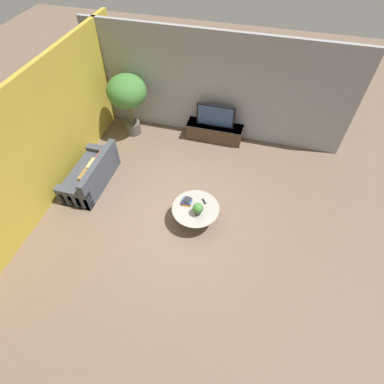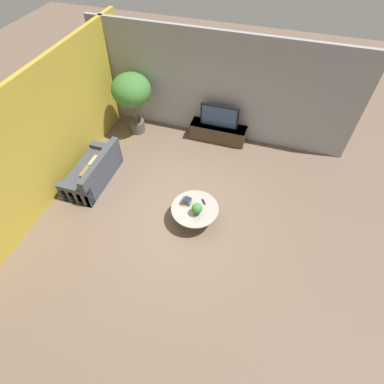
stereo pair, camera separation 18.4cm
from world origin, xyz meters
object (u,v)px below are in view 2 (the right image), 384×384
at_px(media_console, 218,132).
at_px(television, 219,116).
at_px(coffee_table, 195,212).
at_px(potted_plant_tabletop, 197,209).
at_px(couch_by_wall, 94,172).
at_px(potted_palm_tall, 132,92).

bearing_deg(media_console, television, -90.00).
bearing_deg(television, coffee_table, -85.81).
bearing_deg(television, potted_plant_tabletop, -84.46).
bearing_deg(potted_plant_tabletop, couch_by_wall, 168.82).
bearing_deg(potted_palm_tall, couch_by_wall, -95.12).
bearing_deg(couch_by_wall, television, 134.25).
distance_m(television, couch_by_wall, 3.77).
height_order(television, coffee_table, television).
xyz_separation_m(television, coffee_table, (0.22, -3.06, -0.51)).
bearing_deg(coffee_table, television, 94.19).
xyz_separation_m(couch_by_wall, potted_plant_tabletop, (2.98, -0.59, 0.34)).
xyz_separation_m(media_console, potted_palm_tall, (-2.47, -0.34, 1.07)).
distance_m(television, potted_palm_tall, 2.54).
height_order(coffee_table, potted_plant_tabletop, potted_plant_tabletop).
distance_m(couch_by_wall, potted_palm_tall, 2.50).
relative_size(couch_by_wall, potted_plant_tabletop, 5.72).
xyz_separation_m(media_console, couch_by_wall, (-2.67, -2.61, 0.03)).
bearing_deg(couch_by_wall, potted_plant_tabletop, 78.82).
distance_m(television, coffee_table, 3.11).
xyz_separation_m(television, couch_by_wall, (-2.67, -2.60, -0.54)).
relative_size(media_console, potted_palm_tall, 0.89).
distance_m(coffee_table, potted_plant_tabletop, 0.35).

